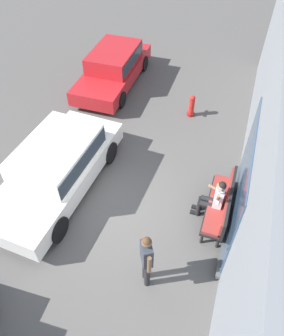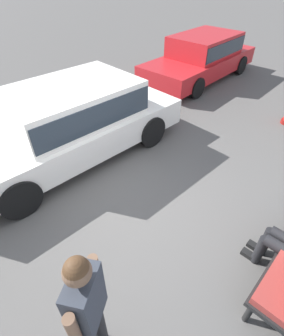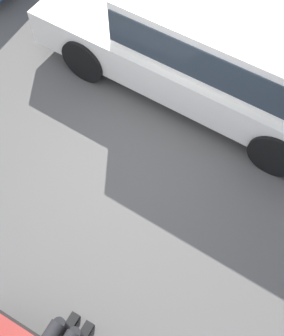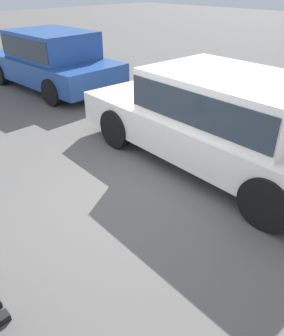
# 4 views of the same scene
# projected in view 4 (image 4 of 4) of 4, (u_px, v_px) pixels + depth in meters

# --- Properties ---
(ground_plane) EXTENTS (60.00, 60.00, 0.00)m
(ground_plane) POSITION_uv_depth(u_px,v_px,m) (135.00, 192.00, 4.63)
(ground_plane) COLOR #565451
(parked_car_mid) EXTENTS (4.78, 2.15, 1.45)m
(parked_car_mid) POSITION_uv_depth(u_px,v_px,m) (222.00, 116.00, 4.99)
(parked_car_mid) COLOR white
(parked_car_mid) RESTS_ON ground_plane
(parked_car_far) EXTENTS (4.24, 2.05, 1.47)m
(parked_car_far) POSITION_uv_depth(u_px,v_px,m) (52.00, 58.00, 8.64)
(parked_car_far) COLOR #23478E
(parked_car_far) RESTS_ON ground_plane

